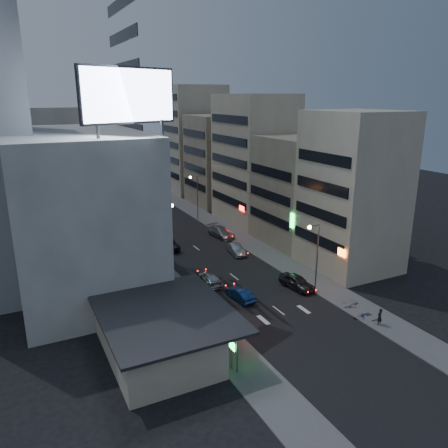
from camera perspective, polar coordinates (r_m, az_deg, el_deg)
ground at (r=44.22m, az=10.08°, el=-13.21°), size 180.00×180.00×0.00m
sidewalk_left at (r=66.06m, az=-11.42°, el=-3.03°), size 4.00×120.00×0.12m
sidewalk_right at (r=71.57m, az=1.00°, el=-1.17°), size 4.00×120.00×0.12m
food_court at (r=39.17m, az=-8.76°, el=-13.97°), size 11.00×13.00×3.88m
white_building at (r=52.42m, az=-18.50°, el=1.56°), size 14.00×24.00×18.00m
shophouse_near at (r=57.51m, az=16.44°, el=4.02°), size 10.00×11.00×20.00m
shophouse_mid at (r=66.86m, az=9.96°, el=4.36°), size 11.00×12.00×16.00m
shophouse_far at (r=76.75m, az=3.97°, el=8.37°), size 10.00×14.00×22.00m
far_left_a at (r=76.76m, az=-20.33°, el=6.65°), size 11.00×10.00×20.00m
far_left_b at (r=89.88m, az=-21.51°, el=6.20°), size 12.00×10.00×15.00m
far_right_a at (r=90.35m, az=-0.65°, el=8.34°), size 11.00×12.00×18.00m
far_right_b at (r=102.88m, az=-3.88°, el=10.97°), size 12.00×12.00×24.00m
billboard at (r=41.79m, az=-12.29°, el=16.04°), size 9.52×3.75×6.20m
street_lamp_right_near at (r=49.68m, az=11.78°, el=-3.11°), size 1.60×0.44×8.02m
street_lamp_left at (r=57.71m, az=-7.57°, el=-0.15°), size 1.60×0.44×8.02m
street_lamp_right_far at (r=78.11m, az=-3.76°, el=4.32°), size 1.60×0.44×8.02m
parked_car_right_near at (r=52.02m, az=9.49°, el=-7.46°), size 2.56×5.01×1.63m
parked_car_right_mid at (r=62.14m, az=1.53°, el=-3.30°), size 2.06×4.56×1.45m
parked_car_left at (r=64.62m, az=-7.23°, el=-2.64°), size 3.04×5.50×1.46m
parked_car_right_far at (r=69.49m, az=-0.39°, el=-1.05°), size 3.02×5.92×1.64m
road_car_blue at (r=48.71m, az=2.10°, el=-9.12°), size 1.83×4.29×1.37m
road_car_silver at (r=52.59m, az=-1.83°, el=-7.10°), size 2.57×5.05×1.40m
person at (r=46.09m, az=19.66°, el=-11.31°), size 0.69×0.52×1.71m
scooter_black_a at (r=47.34m, az=19.58°, el=-11.03°), size 0.58×1.63×0.99m
scooter_silver_a at (r=47.87m, az=17.52°, el=-10.39°), size 1.36×1.99×1.16m
scooter_blue at (r=48.13m, az=18.41°, el=-10.35°), size 0.72×1.87×1.13m
scooter_black_b at (r=49.10m, az=16.37°, el=-9.70°), size 0.78×1.69×1.00m
scooter_silver_b at (r=50.06m, az=16.65°, el=-9.09°), size 1.32×2.01×1.17m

